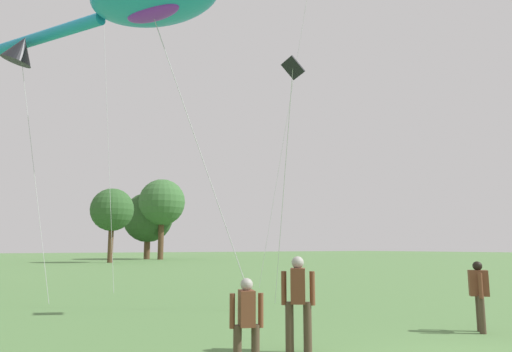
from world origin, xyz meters
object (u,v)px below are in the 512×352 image
(person_redhead_woman, at_px, (247,319))
(tree_pine_center, at_px, (162,203))
(tree_oak_left, at_px, (148,217))
(small_kite_box_yellow, at_px, (20,50))
(tree_broad_distant, at_px, (112,210))
(person_child_front, at_px, (479,291))
(person_grey_haired_man, at_px, (298,296))
(big_show_kite, at_px, (146,0))
(small_kite_tiny_distant, at_px, (292,85))

(person_redhead_woman, bearing_deg, tree_pine_center, 2.40)
(tree_oak_left, xyz_separation_m, tree_pine_center, (0.87, -3.51, 2.10))
(small_kite_box_yellow, height_order, tree_oak_left, tree_oak_left)
(small_kite_box_yellow, relative_size, tree_broad_distant, 1.14)
(person_child_front, height_order, person_grey_haired_man, person_grey_haired_man)
(tree_pine_center, bearing_deg, small_kite_box_yellow, -116.83)
(big_show_kite, relative_size, small_kite_tiny_distant, 1.50)
(person_grey_haired_man, xyz_separation_m, tree_broad_distant, (10.13, 50.29, 5.29))
(big_show_kite, height_order, person_grey_haired_man, big_show_kite)
(big_show_kite, height_order, tree_broad_distant, big_show_kite)
(person_child_front, relative_size, small_kite_tiny_distant, 0.22)
(person_grey_haired_man, bearing_deg, person_child_front, -58.40)
(big_show_kite, height_order, small_kite_box_yellow, big_show_kite)
(person_redhead_woman, bearing_deg, person_child_front, -65.39)
(person_child_front, bearing_deg, big_show_kite, -9.78)
(person_redhead_woman, relative_size, small_kite_tiny_distant, 0.20)
(person_child_front, height_order, small_kite_tiny_distant, small_kite_tiny_distant)
(tree_oak_left, distance_m, tree_pine_center, 4.18)
(small_kite_tiny_distant, distance_m, tree_oak_left, 62.49)
(person_grey_haired_man, bearing_deg, big_show_kite, 42.72)
(person_child_front, bearing_deg, tree_pine_center, -56.67)
(big_show_kite, bearing_deg, tree_broad_distant, 136.25)
(tree_broad_distant, bearing_deg, person_child_front, -96.12)
(small_kite_tiny_distant, bearing_deg, tree_pine_center, 83.08)
(person_redhead_woman, height_order, tree_broad_distant, tree_broad_distant)
(small_kite_box_yellow, bearing_deg, person_redhead_woman, -135.13)
(person_grey_haired_man, xyz_separation_m, tree_oak_left, (19.34, 63.70, 5.39))
(small_kite_tiny_distant, xyz_separation_m, small_kite_box_yellow, (-6.42, 9.03, 2.93))
(tree_pine_center, bearing_deg, person_redhead_woman, -109.67)
(person_grey_haired_man, bearing_deg, small_kite_box_yellow, 55.75)
(person_child_front, xyz_separation_m, tree_pine_center, (15.53, 60.76, 7.57))
(tree_broad_distant, bearing_deg, person_redhead_woman, -102.93)
(person_redhead_woman, xyz_separation_m, small_kite_tiny_distant, (4.14, 4.36, 5.75))
(big_show_kite, distance_m, tree_pine_center, 56.54)
(person_redhead_woman, bearing_deg, tree_oak_left, 4.09)
(person_redhead_woman, height_order, tree_pine_center, tree_pine_center)
(big_show_kite, bearing_deg, small_kite_box_yellow, -175.49)
(person_child_front, distance_m, small_kite_tiny_distant, 7.31)
(person_redhead_woman, bearing_deg, big_show_kite, 15.03)
(tree_broad_distant, bearing_deg, person_grey_haired_man, -101.39)
(person_grey_haired_man, distance_m, tree_pine_center, 63.93)
(person_child_front, height_order, tree_pine_center, tree_pine_center)
(person_redhead_woman, xyz_separation_m, small_kite_box_yellow, (-2.28, 13.39, 8.68))
(small_kite_tiny_distant, bearing_deg, small_kite_box_yellow, 135.81)
(big_show_kite, height_order, tree_oak_left, big_show_kite)
(person_child_front, xyz_separation_m, tree_broad_distant, (5.46, 50.86, 5.38))
(person_child_front, bearing_deg, small_kite_box_yellow, -9.16)
(small_kite_box_yellow, distance_m, tree_pine_center, 53.41)
(person_child_front, relative_size, small_kite_box_yellow, 0.15)
(person_grey_haired_man, xyz_separation_m, small_kite_box_yellow, (-3.89, 12.55, 8.51))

